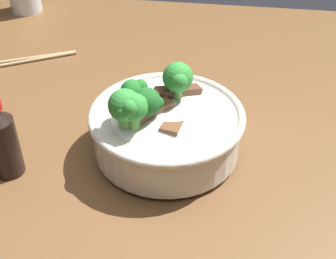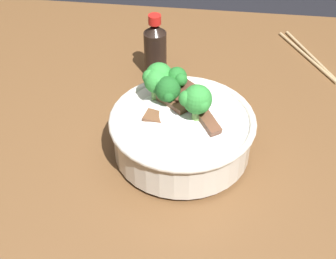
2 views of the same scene
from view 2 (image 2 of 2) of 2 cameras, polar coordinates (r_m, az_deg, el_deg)
The scene contains 4 objects.
dining_table at distance 0.89m, azimuth -2.26°, elevation -6.57°, with size 1.31×1.06×0.76m.
rice_bowl at distance 0.78m, azimuth 1.56°, elevation 0.06°, with size 0.24×0.24×0.15m.
chopsticks_pair at distance 1.10m, azimuth 16.41°, elevation 8.39°, with size 0.11×0.20×0.01m.
soy_sauce_bottle at distance 0.97m, azimuth -1.53°, elevation 9.57°, with size 0.05×0.05×0.13m.
Camera 2 is at (-0.11, 0.59, 1.32)m, focal length 51.17 mm.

